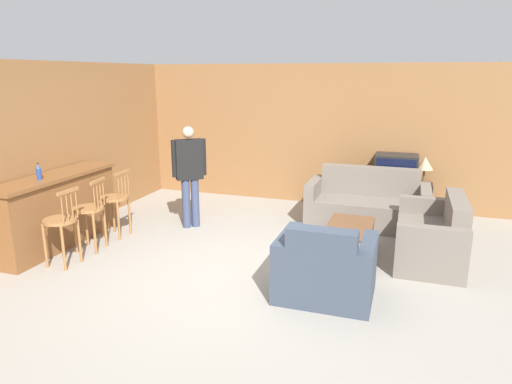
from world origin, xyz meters
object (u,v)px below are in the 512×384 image
(couch_far, at_px, (367,205))
(tv_unit, at_px, (394,198))
(bar_chair_far, at_px, (115,202))
(person_by_window, at_px, (189,171))
(armchair_near, at_px, (325,270))
(coffee_table, at_px, (349,230))
(tv, at_px, (396,169))
(table_lamp, at_px, (425,164))
(loveseat_right, at_px, (433,237))
(bottle, at_px, (39,172))
(bar_chair_mid, at_px, (90,213))
(bar_chair_near, at_px, (61,225))

(couch_far, height_order, tv_unit, couch_far)
(bar_chair_far, distance_m, person_by_window, 1.22)
(armchair_near, bearing_deg, coffee_table, 85.69)
(couch_far, xyz_separation_m, tv_unit, (0.39, 0.74, -0.03))
(tv, bearing_deg, person_by_window, -150.24)
(armchair_near, xyz_separation_m, table_lamp, (1.06, 3.48, 0.61))
(person_by_window, bearing_deg, table_lamp, 26.47)
(loveseat_right, bearing_deg, bar_chair_far, -173.18)
(tv_unit, distance_m, table_lamp, 0.79)
(coffee_table, height_order, bottle, bottle)
(bar_chair_mid, xyz_separation_m, bar_chair_far, (0.00, 0.60, 0.00))
(coffee_table, bearing_deg, bar_chair_far, -174.32)
(bar_chair_near, bearing_deg, person_by_window, 65.39)
(coffee_table, distance_m, person_by_window, 2.68)
(loveseat_right, height_order, table_lamp, table_lamp)
(bar_chair_far, height_order, person_by_window, person_by_window)
(bar_chair_far, height_order, tv, tv)
(bar_chair_near, xyz_separation_m, table_lamp, (4.42, 3.68, 0.38))
(tv_unit, height_order, person_by_window, person_by_window)
(tv_unit, distance_m, tv, 0.53)
(bottle, bearing_deg, armchair_near, -1.35)
(couch_far, height_order, loveseat_right, couch_far)
(person_by_window, bearing_deg, couch_far, 20.94)
(bar_chair_far, bearing_deg, couch_far, 26.61)
(loveseat_right, distance_m, table_lamp, 2.08)
(couch_far, relative_size, tv_unit, 1.54)
(bar_chair_mid, distance_m, tv, 5.05)
(couch_far, height_order, bottle, bottle)
(tv_unit, xyz_separation_m, tv, (0.00, -0.00, 0.53))
(bar_chair_far, relative_size, person_by_window, 0.63)
(armchair_near, bearing_deg, tv_unit, 80.25)
(bar_chair_near, height_order, tv, tv)
(coffee_table, bearing_deg, bottle, -163.14)
(bar_chair_near, height_order, coffee_table, bar_chair_near)
(loveseat_right, height_order, bottle, bottle)
(couch_far, xyz_separation_m, table_lamp, (0.86, 0.74, 0.61))
(armchair_near, bearing_deg, bar_chair_near, -176.72)
(tv_unit, bearing_deg, person_by_window, -150.20)
(bar_chair_near, bearing_deg, table_lamp, 39.73)
(bar_chair_far, xyz_separation_m, table_lamp, (4.42, 2.53, 0.38))
(bar_chair_mid, height_order, bottle, bottle)
(tv_unit, xyz_separation_m, table_lamp, (0.46, 0.00, 0.64))
(tv_unit, relative_size, tv, 1.74)
(armchair_near, xyz_separation_m, tv, (0.60, 3.48, 0.50))
(bar_chair_near, height_order, bottle, bottle)
(table_lamp, bearing_deg, bar_chair_far, -150.29)
(bar_chair_mid, distance_m, coffee_table, 3.59)
(tv, bearing_deg, coffee_table, -102.95)
(couch_far, bearing_deg, bar_chair_near, -140.51)
(bar_chair_near, relative_size, bar_chair_mid, 1.00)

